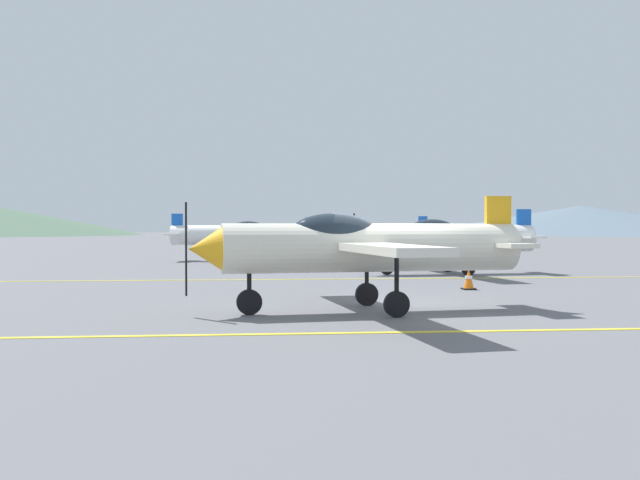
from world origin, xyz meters
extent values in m
plane|color=slate|center=(0.00, 0.00, 0.00)|extent=(400.00, 400.00, 0.00)
cube|color=yellow|center=(0.00, -3.34, 0.01)|extent=(80.00, 0.16, 0.01)
cube|color=yellow|center=(0.00, 8.33, 0.01)|extent=(80.00, 0.16, 0.01)
cylinder|color=silver|center=(-0.55, -0.46, 1.32)|extent=(6.28, 1.80, 1.00)
cone|color=#F2A519|center=(-3.93, -0.91, 1.32)|extent=(0.74, 0.93, 0.85)
cube|color=black|center=(-4.30, -0.95, 1.32)|extent=(0.05, 0.11, 1.82)
ellipsoid|color=#1E2833|center=(-1.36, -0.57, 1.62)|extent=(1.91, 1.05, 0.82)
cube|color=silver|center=(-0.91, -0.51, 1.37)|extent=(2.04, 8.08, 0.15)
cube|color=silver|center=(2.26, -0.09, 1.37)|extent=(0.94, 2.43, 0.09)
cube|color=#F2A519|center=(2.26, -0.09, 1.87)|extent=(0.58, 0.18, 1.09)
cylinder|color=black|center=(-3.08, -0.79, 0.71)|extent=(0.09, 0.09, 0.92)
cylinder|color=black|center=(-3.08, -0.79, 0.26)|extent=(0.52, 0.18, 0.51)
cylinder|color=black|center=(-0.50, 0.56, 0.71)|extent=(0.09, 0.09, 0.92)
cylinder|color=black|center=(-0.50, 0.56, 0.26)|extent=(0.52, 0.18, 0.51)
cylinder|color=black|center=(-0.23, -1.43, 0.71)|extent=(0.09, 0.09, 0.92)
cylinder|color=black|center=(-0.23, -1.43, 0.26)|extent=(0.52, 0.18, 0.51)
cylinder|color=white|center=(4.36, 10.56, 1.32)|extent=(6.27, 1.62, 1.00)
cone|color=blue|center=(0.96, 10.22, 1.32)|extent=(0.72, 0.91, 0.85)
cube|color=black|center=(0.60, 10.19, 1.32)|extent=(0.05, 0.11, 1.82)
ellipsoid|color=#1E2833|center=(3.55, 10.48, 1.62)|extent=(1.90, 1.00, 0.82)
cube|color=white|center=(4.00, 10.53, 1.37)|extent=(1.80, 8.08, 0.15)
cube|color=white|center=(7.17, 10.84, 1.37)|extent=(0.87, 2.42, 0.09)
cube|color=blue|center=(7.17, 10.84, 1.87)|extent=(0.58, 0.17, 1.09)
cylinder|color=black|center=(1.82, 10.31, 0.71)|extent=(0.09, 0.09, 0.92)
cylinder|color=black|center=(1.82, 10.31, 0.26)|extent=(0.52, 0.16, 0.51)
cylinder|color=black|center=(4.44, 11.58, 0.71)|extent=(0.09, 0.09, 0.92)
cylinder|color=black|center=(4.44, 11.58, 0.26)|extent=(0.52, 0.16, 0.51)
cylinder|color=black|center=(4.64, 9.58, 0.71)|extent=(0.09, 0.09, 0.92)
cylinder|color=black|center=(4.64, 9.58, 0.26)|extent=(0.52, 0.16, 0.51)
cylinder|color=white|center=(-4.12, 20.79, 1.32)|extent=(6.28, 2.09, 1.00)
cone|color=blue|center=(-0.76, 20.19, 1.32)|extent=(0.78, 0.95, 0.85)
cube|color=black|center=(-0.40, 20.12, 1.32)|extent=(0.06, 0.11, 1.82)
ellipsoid|color=#1E2833|center=(-3.32, 20.65, 1.62)|extent=(1.94, 1.13, 0.82)
cube|color=white|center=(-3.76, 20.73, 1.37)|extent=(2.41, 8.07, 0.15)
cube|color=white|center=(-6.90, 21.30, 1.37)|extent=(1.05, 2.45, 0.09)
cube|color=blue|center=(-6.90, 21.30, 1.87)|extent=(0.58, 0.21, 1.09)
cylinder|color=black|center=(-1.61, 20.34, 0.71)|extent=(0.09, 0.09, 0.92)
cylinder|color=black|center=(-1.61, 20.34, 0.26)|extent=(0.52, 0.20, 0.51)
cylinder|color=black|center=(-4.48, 19.84, 0.71)|extent=(0.09, 0.09, 0.92)
cylinder|color=black|center=(-4.48, 19.84, 0.26)|extent=(0.52, 0.20, 0.51)
cylinder|color=black|center=(-4.13, 21.81, 0.71)|extent=(0.09, 0.09, 0.92)
cylinder|color=black|center=(-4.13, 21.81, 0.26)|extent=(0.52, 0.20, 0.51)
cylinder|color=white|center=(4.92, 29.34, 1.32)|extent=(6.28, 1.99, 1.00)
cone|color=blue|center=(1.55, 29.89, 1.32)|extent=(0.77, 0.94, 0.85)
cube|color=black|center=(1.19, 29.95, 1.32)|extent=(0.05, 0.11, 1.82)
ellipsoid|color=#1E2833|center=(4.11, 29.47, 1.62)|extent=(1.93, 1.10, 0.82)
cube|color=white|center=(4.56, 29.40, 1.37)|extent=(2.29, 8.08, 0.15)
cube|color=white|center=(7.71, 28.88, 1.37)|extent=(1.01, 2.44, 0.09)
cube|color=blue|center=(7.71, 28.88, 1.87)|extent=(0.58, 0.20, 1.09)
cylinder|color=black|center=(2.40, 29.75, 0.71)|extent=(0.09, 0.09, 0.92)
cylinder|color=black|center=(2.40, 29.75, 0.26)|extent=(0.52, 0.19, 0.51)
cylinder|color=black|center=(5.26, 30.30, 0.71)|extent=(0.09, 0.09, 0.92)
cylinder|color=black|center=(5.26, 30.30, 0.26)|extent=(0.52, 0.19, 0.51)
cylinder|color=black|center=(4.94, 28.32, 0.71)|extent=(0.09, 0.09, 0.92)
cylinder|color=black|center=(4.94, 28.32, 0.26)|extent=(0.52, 0.19, 0.51)
cube|color=black|center=(12.59, 32.89, 0.70)|extent=(4.47, 2.26, 0.75)
cube|color=black|center=(12.74, 32.91, 1.35)|extent=(2.57, 1.84, 0.55)
cylinder|color=black|center=(11.08, 33.63, 0.32)|extent=(0.66, 0.29, 0.64)
cylinder|color=black|center=(11.27, 31.84, 0.32)|extent=(0.66, 0.29, 0.64)
cylinder|color=black|center=(13.90, 33.94, 0.32)|extent=(0.66, 0.29, 0.64)
cylinder|color=black|center=(14.09, 32.15, 0.32)|extent=(0.66, 0.29, 0.64)
cube|color=black|center=(2.97, 4.22, 0.02)|extent=(0.36, 0.36, 0.04)
cone|color=orange|center=(2.97, 4.22, 0.32)|extent=(0.29, 0.29, 0.55)
cylinder|color=white|center=(2.97, 4.22, 0.34)|extent=(0.20, 0.20, 0.08)
cone|color=slate|center=(70.54, 136.82, 3.23)|extent=(78.62, 78.62, 6.46)
camera|label=1|loc=(-2.96, -14.65, 1.76)|focal=39.06mm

